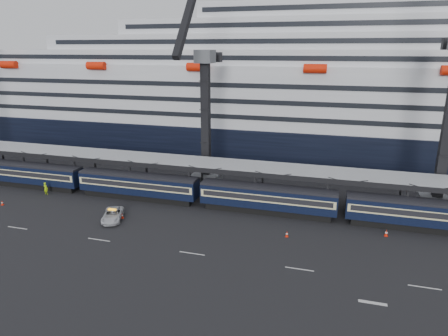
{
  "coord_description": "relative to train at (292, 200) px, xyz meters",
  "views": [
    {
      "loc": [
        0.7,
        -41.72,
        22.15
      ],
      "look_at": [
        -14.31,
        10.0,
        6.02
      ],
      "focal_mm": 32.0,
      "sensor_mm": 36.0,
      "label": 1
    }
  ],
  "objects": [
    {
      "name": "canopy",
      "position": [
        4.65,
        4.0,
        3.05
      ],
      "size": [
        130.0,
        6.25,
        5.53
      ],
      "color": "#94979C",
      "rests_on": "ground"
    },
    {
      "name": "crane_dark_near",
      "position": [
        -15.35,
        8.59,
        9.73
      ],
      "size": [
        4.5,
        17.75,
        35.08
      ],
      "color": "#4E5156",
      "rests_on": "ground"
    },
    {
      "name": "ground",
      "position": [
        4.65,
        -10.0,
        -2.2
      ],
      "size": [
        260.0,
        260.0,
        0.0
      ],
      "primitive_type": "plane",
      "color": "black",
      "rests_on": "ground"
    },
    {
      "name": "traffic_cone_d",
      "position": [
        12.09,
        -3.21,
        -1.77
      ],
      "size": [
        0.43,
        0.43,
        0.87
      ],
      "color": "red",
      "rests_on": "ground"
    },
    {
      "name": "pickup_truck",
      "position": [
        -22.85,
        -8.35,
        -1.48
      ],
      "size": [
        4.12,
        5.7,
        1.44
      ],
      "primitive_type": "imported",
      "rotation": [
        0.0,
        0.0,
        0.37
      ],
      "color": "silver",
      "rests_on": "ground"
    },
    {
      "name": "traffic_cone_b",
      "position": [
        -21.92,
        -7.51,
        -1.81
      ],
      "size": [
        0.39,
        0.39,
        0.79
      ],
      "color": "red",
      "rests_on": "ground"
    },
    {
      "name": "worker",
      "position": [
        -38.33,
        -2.5,
        -1.22
      ],
      "size": [
        0.77,
        0.56,
        1.96
      ],
      "primitive_type": "imported",
      "rotation": [
        0.0,
        0.0,
        3.01
      ],
      "color": "#A7DD0B",
      "rests_on": "ground"
    },
    {
      "name": "traffic_cone_a",
      "position": [
        -41.39,
        -8.17,
        -1.84
      ],
      "size": [
        0.36,
        0.36,
        0.72
      ],
      "color": "red",
      "rests_on": "ground"
    },
    {
      "name": "traffic_cone_c",
      "position": [
        0.36,
        -6.82,
        -1.83
      ],
      "size": [
        0.37,
        0.37,
        0.75
      ],
      "color": "red",
      "rests_on": "ground"
    },
    {
      "name": "cruise_ship",
      "position": [
        3.57,
        35.99,
        10.14
      ],
      "size": [
        214.09,
        28.84,
        34.0
      ],
      "color": "black",
      "rests_on": "ground"
    },
    {
      "name": "lane_markings",
      "position": [
        12.8,
        -15.23,
        -2.19
      ],
      "size": [
        111.0,
        4.27,
        0.02
      ],
      "color": "beige",
      "rests_on": "ground"
    },
    {
      "name": "train",
      "position": [
        0.0,
        0.0,
        0.0
      ],
      "size": [
        133.05,
        3.0,
        4.05
      ],
      "color": "black",
      "rests_on": "ground"
    }
  ]
}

